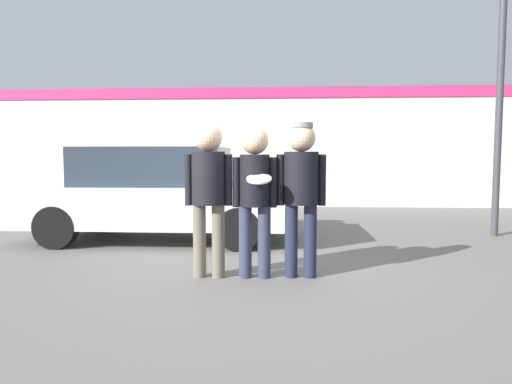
# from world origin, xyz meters

# --- Properties ---
(ground_plane) EXTENTS (56.00, 56.00, 0.00)m
(ground_plane) POSITION_xyz_m (0.00, 0.00, 0.00)
(ground_plane) COLOR #66635E
(storefront_building) EXTENTS (24.00, 0.22, 3.33)m
(storefront_building) POSITION_xyz_m (0.00, 7.45, 1.70)
(storefront_building) COLOR silver
(storefront_building) RESTS_ON ground
(person_left) EXTENTS (0.55, 0.38, 1.78)m
(person_left) POSITION_xyz_m (-0.46, -0.26, 1.08)
(person_left) COLOR #665B4C
(person_left) RESTS_ON ground
(person_middle_with_frisbee) EXTENTS (0.51, 0.56, 1.74)m
(person_middle_with_frisbee) POSITION_xyz_m (0.07, -0.25, 1.04)
(person_middle_with_frisbee) COLOR #2D3347
(person_middle_with_frisbee) RESTS_ON ground
(person_right) EXTENTS (0.57, 0.40, 1.79)m
(person_right) POSITION_xyz_m (0.61, -0.19, 1.10)
(person_right) COLOR #1E2338
(person_right) RESTS_ON ground
(parked_car_near) EXTENTS (4.53, 1.95, 1.55)m
(parked_car_near) POSITION_xyz_m (-1.69, 2.11, 0.78)
(parked_car_near) COLOR silver
(parked_car_near) RESTS_ON ground
(shrub) EXTENTS (1.17, 1.17, 1.17)m
(shrub) POSITION_xyz_m (-4.79, 6.67, 0.59)
(shrub) COLOR #387A3D
(shrub) RESTS_ON ground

